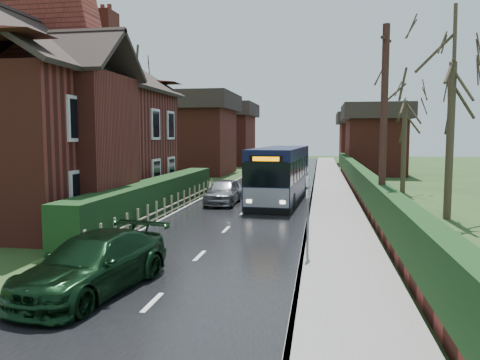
% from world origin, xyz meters
% --- Properties ---
extents(ground, '(140.00, 140.00, 0.00)m').
position_xyz_m(ground, '(0.00, 0.00, 0.00)').
color(ground, '#314F22').
rests_on(ground, ground).
extents(road, '(6.00, 100.00, 0.02)m').
position_xyz_m(road, '(0.00, 10.00, 0.01)').
color(road, black).
rests_on(road, ground).
extents(pavement, '(2.50, 100.00, 0.14)m').
position_xyz_m(pavement, '(4.25, 10.00, 0.07)').
color(pavement, slate).
rests_on(pavement, ground).
extents(kerb_right, '(0.12, 100.00, 0.14)m').
position_xyz_m(kerb_right, '(3.05, 10.00, 0.07)').
color(kerb_right, gray).
rests_on(kerb_right, ground).
extents(kerb_left, '(0.12, 100.00, 0.10)m').
position_xyz_m(kerb_left, '(-3.05, 10.00, 0.05)').
color(kerb_left, gray).
rests_on(kerb_left, ground).
extents(front_hedge, '(1.20, 16.00, 1.60)m').
position_xyz_m(front_hedge, '(-3.90, 5.00, 0.80)').
color(front_hedge, black).
rests_on(front_hedge, ground).
extents(picket_fence, '(0.10, 16.00, 0.90)m').
position_xyz_m(picket_fence, '(-3.15, 5.00, 0.45)').
color(picket_fence, gray).
rests_on(picket_fence, ground).
extents(right_wall_hedge, '(0.60, 50.00, 1.80)m').
position_xyz_m(right_wall_hedge, '(5.80, 10.00, 1.02)').
color(right_wall_hedge, maroon).
rests_on(right_wall_hedge, ground).
extents(brick_house, '(9.30, 14.60, 10.30)m').
position_xyz_m(brick_house, '(-8.73, 4.78, 4.38)').
color(brick_house, maroon).
rests_on(brick_house, ground).
extents(bus, '(2.77, 9.87, 2.96)m').
position_xyz_m(bus, '(1.37, 10.44, 1.47)').
color(bus, black).
rests_on(bus, ground).
extents(car_silver, '(1.63, 3.95, 1.34)m').
position_xyz_m(car_silver, '(-1.50, 8.69, 0.67)').
color(car_silver, '#A1A1A5').
rests_on(car_silver, ground).
extents(car_green, '(2.58, 4.82, 1.33)m').
position_xyz_m(car_green, '(-1.60, -5.51, 0.66)').
color(car_green, black).
rests_on(car_green, ground).
extents(car_distant, '(1.55, 4.23, 1.38)m').
position_xyz_m(car_distant, '(-0.31, 37.83, 0.69)').
color(car_distant, black).
rests_on(car_distant, ground).
extents(bus_stop_sign, '(0.14, 0.37, 2.48)m').
position_xyz_m(bus_stop_sign, '(3.20, -1.80, 1.63)').
color(bus_stop_sign, slate).
rests_on(bus_stop_sign, ground).
extents(telegraph_pole, '(0.49, 0.93, 7.62)m').
position_xyz_m(telegraph_pole, '(5.80, 2.56, 3.86)').
color(telegraph_pole, black).
rests_on(telegraph_pole, ground).
extents(tree_right_near, '(4.45, 4.45, 9.60)m').
position_xyz_m(tree_right_near, '(9.00, 6.00, 7.17)').
color(tree_right_near, '#372C20').
rests_on(tree_right_near, ground).
extents(tree_right_far, '(4.28, 4.28, 8.28)m').
position_xyz_m(tree_right_far, '(8.69, 15.37, 6.18)').
color(tree_right_far, '#352B1F').
rests_on(tree_right_far, ground).
extents(tree_house_side, '(4.78, 4.78, 10.86)m').
position_xyz_m(tree_house_side, '(-9.84, 18.00, 8.11)').
color(tree_house_side, '#3E2E24').
rests_on(tree_house_side, ground).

